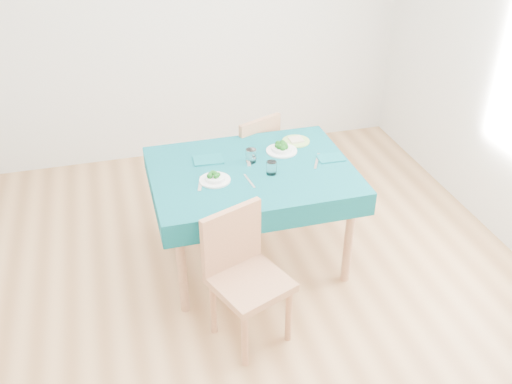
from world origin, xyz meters
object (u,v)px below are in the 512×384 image
object	(u,v)px
chair_near	(250,272)
chair_far	(247,156)
bowl_far	(282,147)
table	(252,216)
side_plate	(296,141)
bowl_near	(215,177)

from	to	relation	value
chair_near	chair_far	size ratio (longest dim) A/B	1.08
bowl_far	chair_near	bearing A→B (deg)	-117.29
chair_near	bowl_far	xyz separation A→B (m)	(0.48, 0.93, 0.28)
table	side_plate	bearing A→B (deg)	35.88
table	side_plate	xyz separation A→B (m)	(0.42, 0.30, 0.38)
table	chair_far	xyz separation A→B (m)	(0.15, 0.71, 0.09)
chair_far	side_plate	world-z (taller)	chair_far
table	bowl_far	xyz separation A→B (m)	(0.27, 0.18, 0.41)
chair_near	chair_far	xyz separation A→B (m)	(0.36, 1.45, -0.04)
chair_near	side_plate	world-z (taller)	chair_near
chair_near	side_plate	size ratio (longest dim) A/B	5.07
table	chair_near	distance (m)	0.78
bowl_far	side_plate	world-z (taller)	bowl_far
chair_near	chair_far	bearing A→B (deg)	54.48
chair_near	bowl_near	world-z (taller)	chair_near
table	bowl_far	world-z (taller)	bowl_far
table	bowl_near	size ratio (longest dim) A/B	6.63
chair_far	chair_near	bearing A→B (deg)	52.62
chair_far	side_plate	bearing A→B (deg)	99.99
table	side_plate	distance (m)	0.64
bowl_far	side_plate	size ratio (longest dim) A/B	1.09
chair_near	chair_far	distance (m)	1.50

